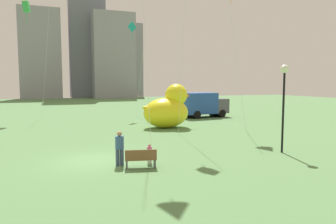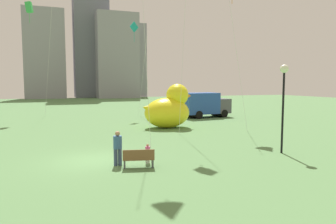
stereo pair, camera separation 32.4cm
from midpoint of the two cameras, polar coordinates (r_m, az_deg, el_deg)
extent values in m
plane|color=#57834C|center=(16.71, -12.91, -8.59)|extent=(140.00, 140.00, 0.00)
cube|color=brown|center=(14.84, -4.79, -8.57)|extent=(1.54, 0.76, 0.06)
cube|color=brown|center=(14.59, -4.77, -7.78)|extent=(1.45, 0.38, 0.45)
cube|color=#47474C|center=(14.89, -7.35, -9.45)|extent=(0.16, 0.38, 0.39)
cube|color=#47474C|center=(14.94, -2.23, -9.36)|extent=(0.16, 0.38, 0.39)
cylinder|color=#38476B|center=(15.34, -8.97, -8.19)|extent=(0.19, 0.19, 0.82)
cylinder|color=#38476B|center=(15.38, -8.20, -8.15)|extent=(0.19, 0.19, 0.82)
cylinder|color=#33598C|center=(15.20, -8.63, -5.53)|extent=(0.41, 0.41, 0.62)
sphere|color=#A87C5B|center=(15.13, -8.65, -3.93)|extent=(0.24, 0.24, 0.24)
cylinder|color=silver|center=(15.60, -3.36, -8.55)|extent=(0.11, 0.11, 0.48)
cylinder|color=silver|center=(15.64, -2.93, -8.52)|extent=(0.11, 0.11, 0.48)
cylinder|color=#D85999|center=(15.52, -3.15, -7.02)|extent=(0.24, 0.24, 0.36)
sphere|color=#A87C5B|center=(15.47, -3.15, -6.12)|extent=(0.14, 0.14, 0.14)
ellipsoid|color=yellow|center=(27.65, 0.17, -0.15)|extent=(4.10, 3.03, 2.67)
sphere|color=yellow|center=(27.89, 2.06, 3.14)|extent=(2.00, 2.00, 2.00)
cone|color=orange|center=(28.25, 3.75, 2.96)|extent=(0.90, 0.90, 0.90)
cone|color=yellow|center=(27.05, -3.38, 0.67)|extent=(1.22, 1.07, 1.29)
cylinder|color=black|center=(18.75, 20.77, -0.17)|extent=(0.12, 0.12, 4.59)
sphere|color=#EAEACC|center=(18.69, 21.02, 7.42)|extent=(0.47, 0.47, 0.47)
cube|color=#264CA5|center=(35.98, 6.19, 1.60)|extent=(4.24, 2.70, 2.40)
cube|color=#4C4C56|center=(37.56, 9.82, 1.15)|extent=(1.79, 2.45, 1.68)
cylinder|color=black|center=(37.51, 9.55, -0.13)|extent=(1.14, 2.48, 0.90)
cylinder|color=black|center=(35.65, 5.04, -0.36)|extent=(1.14, 2.48, 0.90)
cube|color=gray|center=(87.15, -21.53, 9.82)|extent=(9.93, 6.39, 22.68)
cube|color=slate|center=(92.35, -13.94, 15.80)|extent=(9.31, 8.44, 41.96)
cube|color=gray|center=(86.20, -9.34, 10.03)|extent=(10.80, 8.65, 22.26)
cube|color=gray|center=(94.84, -6.59, 9.22)|extent=(6.54, 10.43, 20.90)
cylinder|color=silver|center=(25.84, 12.92, 9.85)|extent=(2.16, 0.19, 12.15)
cylinder|color=silver|center=(24.15, 3.30, 13.68)|extent=(0.34, 0.99, 14.98)
cylinder|color=silver|center=(37.70, -4.35, 7.24)|extent=(0.65, 2.27, 10.48)
cube|color=teal|center=(37.66, -5.98, 15.25)|extent=(1.17, 0.61, 1.27)
cylinder|color=teal|center=(37.51, -5.97, 13.89)|extent=(0.04, 0.04, 1.60)
cylinder|color=silver|center=(38.67, -20.87, 8.18)|extent=(1.21, 3.55, 12.27)
cube|color=green|center=(38.98, -23.91, 17.17)|extent=(0.87, 0.75, 1.18)
cylinder|color=green|center=(38.80, -23.85, 15.87)|extent=(0.04, 0.04, 1.60)
cylinder|color=silver|center=(20.60, -4.08, 18.26)|extent=(0.49, 1.39, 17.19)
camera|label=1|loc=(0.16, -89.56, 0.04)|focal=33.24mm
camera|label=2|loc=(0.16, 90.44, -0.04)|focal=33.24mm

